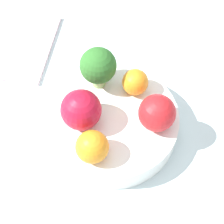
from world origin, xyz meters
TOP-DOWN VIEW (x-y plane):
  - ground_plane at (0.00, 0.00)m, footprint 6.00×6.00m
  - table_surface at (0.00, 0.00)m, footprint 1.20×1.20m
  - bowl at (0.00, 0.00)m, footprint 0.19×0.19m
  - broccoli at (-0.04, 0.05)m, footprint 0.05×0.05m
  - apple_red at (0.06, 0.01)m, footprint 0.05×0.05m
  - apple_green at (-0.04, -0.02)m, footprint 0.06×0.06m
  - orange_front at (0.00, -0.07)m, footprint 0.04×0.04m
  - orange_back at (0.01, 0.05)m, footprint 0.04×0.04m
  - napkin at (-0.22, 0.09)m, footprint 0.16×0.18m

SIDE VIEW (x-z plane):
  - ground_plane at x=0.00m, z-range 0.00..0.00m
  - table_surface at x=0.00m, z-range 0.00..0.02m
  - napkin at x=-0.22m, z-range 0.02..0.03m
  - bowl at x=0.00m, z-range 0.02..0.06m
  - orange_back at x=0.01m, z-range 0.06..0.10m
  - orange_front at x=0.00m, z-range 0.06..0.10m
  - apple_red at x=0.06m, z-range 0.06..0.11m
  - apple_green at x=-0.04m, z-range 0.06..0.11m
  - broccoli at x=-0.04m, z-range 0.06..0.13m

